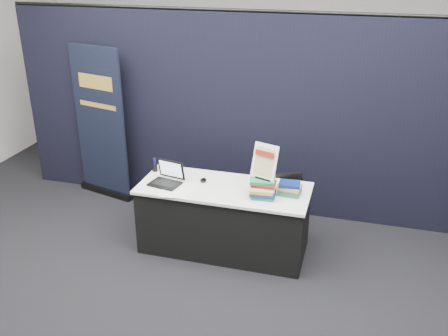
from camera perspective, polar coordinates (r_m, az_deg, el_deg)
floor at (r=5.17m, az=-1.73°, el=-12.28°), size 8.00×8.00×0.00m
wall_back at (r=8.19m, az=6.84°, el=14.52°), size 8.00×0.02×3.50m
drape_partition at (r=6.02m, az=2.74°, el=5.90°), size 6.00×0.08×2.40m
display_table at (r=5.41m, az=-0.02°, el=-5.76°), size 1.80×0.75×0.75m
laptop at (r=5.33m, az=-6.63°, el=-1.18°), size 0.35×0.31×0.24m
mouse at (r=5.36m, az=-2.39°, el=-1.39°), size 0.08×0.11×0.03m
brochure_left at (r=5.36m, az=-6.49°, el=-1.69°), size 0.31×0.24×0.00m
brochure_mid at (r=5.13m, az=-5.70°, el=-2.90°), size 0.32×0.24×0.00m
brochure_right at (r=5.30m, az=-4.47°, el=-1.93°), size 0.33×0.25×0.00m
pen_cup at (r=5.65m, az=-7.91°, el=0.03°), size 0.07×0.07×0.08m
book_stack_tall at (r=5.01m, az=4.48°, el=-2.31°), size 0.25×0.20×0.20m
book_stack_short at (r=5.10m, az=7.52°, el=-2.36°), size 0.23×0.17×0.13m
info_sign at (r=4.92m, az=4.65°, el=0.68°), size 0.29×0.18×0.36m
pullup_banner at (r=6.63m, az=-13.87°, el=4.01°), size 0.84×0.31×1.98m
stacking_chair at (r=5.53m, az=6.75°, el=-4.48°), size 0.47×0.49×0.79m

